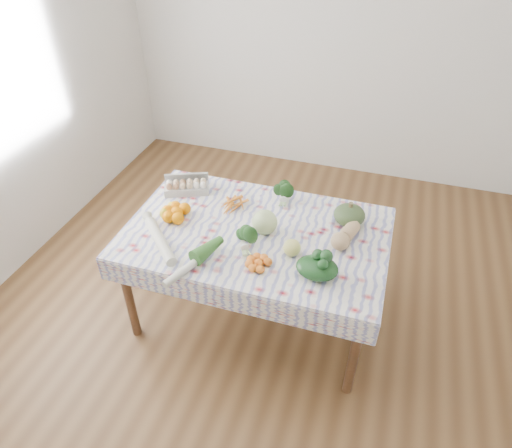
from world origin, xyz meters
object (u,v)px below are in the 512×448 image
object	(u,v)px
dining_table	(256,241)
egg_carton	(187,188)
kabocha_squash	(349,215)
cabbage	(265,222)
butternut_squash	(345,235)
grapefruit	(292,248)

from	to	relation	value
dining_table	egg_carton	world-z (taller)	egg_carton
kabocha_squash	cabbage	world-z (taller)	cabbage
butternut_squash	grapefruit	xyz separation A→B (m)	(-0.28, -0.21, -0.01)
butternut_squash	grapefruit	world-z (taller)	butternut_squash
kabocha_squash	butternut_squash	size ratio (longest dim) A/B	0.80
kabocha_squash	grapefruit	size ratio (longest dim) A/B	1.91
egg_carton	cabbage	world-z (taller)	cabbage
egg_carton	grapefruit	world-z (taller)	grapefruit
grapefruit	egg_carton	bearing A→B (deg)	154.44
egg_carton	kabocha_squash	size ratio (longest dim) A/B	1.54
kabocha_squash	butternut_squash	world-z (taller)	kabocha_squash
kabocha_squash	egg_carton	bearing A→B (deg)	179.72
cabbage	grapefruit	bearing A→B (deg)	-35.38
egg_carton	kabocha_squash	world-z (taller)	kabocha_squash
dining_table	grapefruit	world-z (taller)	grapefruit
butternut_squash	grapefruit	size ratio (longest dim) A/B	2.38
cabbage	kabocha_squash	bearing A→B (deg)	27.68
egg_carton	grapefruit	bearing A→B (deg)	-48.83
kabocha_squash	butternut_squash	bearing A→B (deg)	-88.04
egg_carton	butternut_squash	size ratio (longest dim) A/B	1.23
kabocha_squash	dining_table	bearing A→B (deg)	-154.15
kabocha_squash	cabbage	size ratio (longest dim) A/B	1.26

